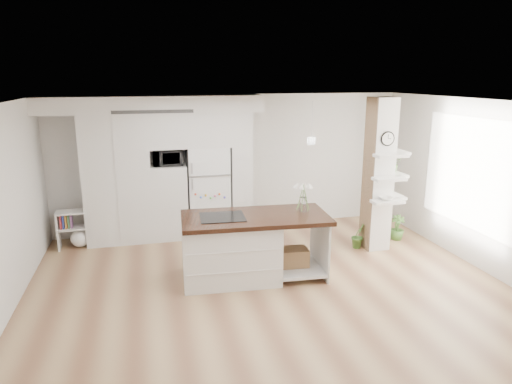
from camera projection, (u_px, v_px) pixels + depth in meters
floor at (271, 290)px, 6.69m from camera, size 7.00×6.00×0.01m
room at (272, 165)px, 6.23m from camera, size 7.04×6.04×2.72m
cabinet_wall at (158, 161)px, 8.50m from camera, size 4.00×0.71×2.70m
refrigerator at (208, 191)px, 8.88m from camera, size 0.78×0.69×1.75m
column at (385, 176)px, 7.97m from camera, size 0.69×0.90×2.70m
window at (472, 174)px, 7.41m from camera, size 0.00×2.40×2.40m
pendant_light at (380, 141)px, 6.70m from camera, size 0.12×0.12×0.10m
kitchen_island at (238, 246)px, 6.96m from camera, size 2.28×1.19×1.57m
bookshelf at (76, 231)px, 8.28m from camera, size 0.60×0.36×0.69m
floor_plant_a at (358, 235)px, 8.27m from camera, size 0.32×0.29×0.47m
floor_plant_b at (397, 228)px, 8.69m from camera, size 0.34×0.34×0.48m
microwave at (168, 157)px, 8.48m from camera, size 0.54×0.37×0.30m
shelf_plant at (393, 163)px, 8.15m from camera, size 0.27×0.23×0.30m
decor_bowl at (386, 198)px, 7.82m from camera, size 0.22×0.22×0.05m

